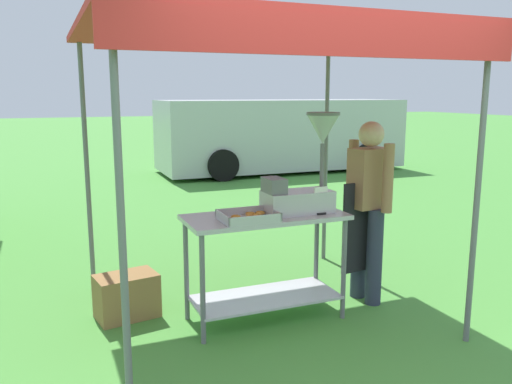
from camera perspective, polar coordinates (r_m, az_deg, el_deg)
The scene contains 9 objects.
ground_plane at distance 9.00m, azimuth -10.37°, elevation -1.34°, with size 70.00×70.00×0.00m, color #478E38.
stall_canopy at distance 4.22m, azimuth 0.54°, elevation 16.14°, with size 2.71×2.39×2.34m.
donut_cart at distance 4.28m, azimuth 1.02°, elevation -5.93°, with size 1.30×0.57×0.88m.
donut_tray at distance 4.03m, azimuth -0.73°, elevation -2.80°, with size 0.42×0.33×0.07m.
donut_fryer at distance 4.28m, azimuth 5.31°, elevation 1.87°, with size 0.64×0.28×0.81m.
menu_sign at distance 4.25m, azimuth 7.02°, elevation -1.17°, with size 0.13×0.05×0.23m.
vendor at distance 4.71m, azimuth 12.06°, elevation -1.11°, with size 0.46×0.54×1.61m.
supply_crate at distance 4.59m, azimuth -13.84°, elevation -10.89°, with size 0.54×0.40×0.37m.
van_silver at distance 12.67m, azimuth 2.81°, elevation 6.28°, with size 5.78×2.14×1.69m.
Camera 1 is at (-1.78, -2.63, 1.84)m, focal length 36.89 mm.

